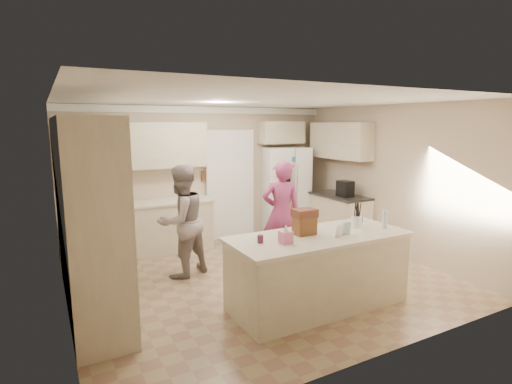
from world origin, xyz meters
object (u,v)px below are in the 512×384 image
teen_girl (281,213)px  dollhouse_body (304,226)px  refrigerator (285,191)px  utensil_crock (357,222)px  coffee_maker (345,189)px  tissue_box (286,237)px  island_base (318,272)px  teen_boy (182,221)px

teen_girl → dollhouse_body: bearing=90.5°
refrigerator → teen_girl: size_ratio=1.06×
utensil_crock → dollhouse_body: bearing=176.4°
coffee_maker → utensil_crock: coffee_maker is taller
utensil_crock → coffee_maker: bearing=52.9°
coffee_maker → dollhouse_body: 2.84m
refrigerator → utensil_crock: refrigerator is taller
refrigerator → tissue_box: (-2.04, -3.22, 0.10)m
island_base → dollhouse_body: 0.62m
utensil_crock → teen_girl: 1.51m
island_base → teen_girl: teen_girl is taller
island_base → tissue_box: size_ratio=15.71×
island_base → dollhouse_body: bearing=146.3°
refrigerator → dollhouse_body: (-1.64, -3.02, 0.14)m
tissue_box → teen_boy: 2.00m
coffee_maker → teen_boy: (-3.22, -0.10, -0.23)m
refrigerator → dollhouse_body: bearing=-107.0°
refrigerator → utensil_crock: (-0.84, -3.07, 0.10)m
utensil_crock → tissue_box: bearing=-172.9°
island_base → refrigerator: bearing=64.5°
island_base → dollhouse_body: dollhouse_body is taller
refrigerator → tissue_box: bearing=-110.8°
coffee_maker → tissue_box: (-2.60, -2.00, -0.07)m
coffee_maker → utensil_crock: bearing=-127.1°
dollhouse_body → teen_girl: (0.56, 1.43, -0.18)m
tissue_box → teen_girl: (0.96, 1.63, -0.14)m
coffee_maker → dollhouse_body: (-2.20, -1.80, -0.03)m
coffee_maker → teen_boy: bearing=-178.2°
coffee_maker → refrigerator: bearing=114.9°
coffee_maker → utensil_crock: 2.32m
coffee_maker → teen_girl: teen_girl is taller
island_base → teen_boy: size_ratio=1.30×
utensil_crock → teen_boy: (-1.82, 1.75, -0.16)m
refrigerator → island_base: size_ratio=0.82×
island_base → teen_boy: teen_boy is taller
teen_boy → teen_girl: 1.61m
island_base → utensil_crock: size_ratio=14.67×
utensil_crock → teen_girl: (-0.24, 1.48, -0.15)m
tissue_box → dollhouse_body: bearing=26.6°
dollhouse_body → teen_girl: size_ratio=0.15×
island_base → tissue_box: tissue_box is taller
refrigerator → utensil_crock: bearing=-93.8°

